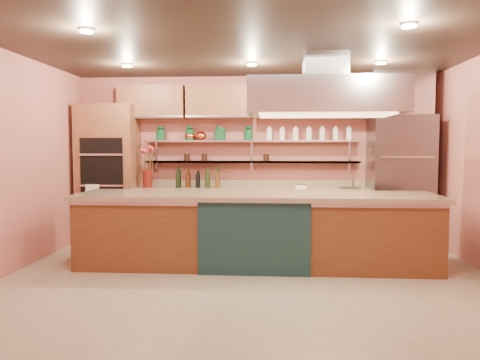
# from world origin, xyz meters

# --- Properties ---
(floor) EXTENTS (6.00, 5.00, 0.02)m
(floor) POSITION_xyz_m (0.00, 0.00, -0.01)
(floor) COLOR tan
(floor) RESTS_ON ground
(ceiling) EXTENTS (6.00, 5.00, 0.02)m
(ceiling) POSITION_xyz_m (0.00, 0.00, 2.80)
(ceiling) COLOR black
(ceiling) RESTS_ON wall_back
(wall_back) EXTENTS (6.00, 0.04, 2.80)m
(wall_back) POSITION_xyz_m (0.00, 2.50, 1.40)
(wall_back) COLOR #C3685C
(wall_back) RESTS_ON floor
(wall_front) EXTENTS (6.00, 0.04, 2.80)m
(wall_front) POSITION_xyz_m (0.00, -2.50, 1.40)
(wall_front) COLOR #C3685C
(wall_front) RESTS_ON floor
(wall_left) EXTENTS (0.04, 5.00, 2.80)m
(wall_left) POSITION_xyz_m (-3.00, 0.00, 1.40)
(wall_left) COLOR #C3685C
(wall_left) RESTS_ON floor
(oven_stack) EXTENTS (0.95, 0.64, 2.30)m
(oven_stack) POSITION_xyz_m (-2.45, 2.18, 1.15)
(oven_stack) COLOR brown
(oven_stack) RESTS_ON floor
(refrigerator) EXTENTS (0.95, 0.72, 2.10)m
(refrigerator) POSITION_xyz_m (2.35, 2.14, 1.05)
(refrigerator) COLOR slate
(refrigerator) RESTS_ON floor
(back_counter) EXTENTS (3.84, 0.64, 0.93)m
(back_counter) POSITION_xyz_m (-0.05, 2.20, 0.47)
(back_counter) COLOR tan
(back_counter) RESTS_ON floor
(wall_shelf_lower) EXTENTS (3.60, 0.26, 0.03)m
(wall_shelf_lower) POSITION_xyz_m (-0.05, 2.37, 1.35)
(wall_shelf_lower) COLOR silver
(wall_shelf_lower) RESTS_ON wall_back
(wall_shelf_upper) EXTENTS (3.60, 0.26, 0.03)m
(wall_shelf_upper) POSITION_xyz_m (-0.05, 2.37, 1.70)
(wall_shelf_upper) COLOR silver
(wall_shelf_upper) RESTS_ON wall_back
(upper_cabinets) EXTENTS (4.60, 0.36, 0.55)m
(upper_cabinets) POSITION_xyz_m (0.00, 2.32, 2.35)
(upper_cabinets) COLOR brown
(upper_cabinets) RESTS_ON wall_back
(range_hood) EXTENTS (2.00, 1.00, 0.45)m
(range_hood) POSITION_xyz_m (0.97, 0.71, 2.25)
(range_hood) COLOR silver
(range_hood) RESTS_ON ceiling
(ceiling_downlights) EXTENTS (4.00, 2.80, 0.02)m
(ceiling_downlights) POSITION_xyz_m (0.00, 0.20, 2.77)
(ceiling_downlights) COLOR #FFE5A5
(ceiling_downlights) RESTS_ON ceiling
(island) EXTENTS (4.70, 1.07, 0.98)m
(island) POSITION_xyz_m (0.07, 0.71, 0.49)
(island) COLOR brown
(island) RESTS_ON floor
(flower_vase) EXTENTS (0.17, 0.17, 0.30)m
(flower_vase) POSITION_xyz_m (-1.78, 2.15, 1.08)
(flower_vase) COLOR #60140E
(flower_vase) RESTS_ON back_counter
(oil_bottle_cluster) EXTENTS (0.81, 0.46, 0.25)m
(oil_bottle_cluster) POSITION_xyz_m (-0.93, 2.15, 1.06)
(oil_bottle_cluster) COLOR black
(oil_bottle_cluster) RESTS_ON back_counter
(kitchen_scale) EXTENTS (0.18, 0.14, 0.10)m
(kitchen_scale) POSITION_xyz_m (0.77, 2.15, 0.98)
(kitchen_scale) COLOR white
(kitchen_scale) RESTS_ON back_counter
(bar_faucet) EXTENTS (0.03, 0.03, 0.19)m
(bar_faucet) POSITION_xyz_m (1.63, 2.25, 1.03)
(bar_faucet) COLOR silver
(bar_faucet) RESTS_ON back_counter
(copper_kettle) EXTENTS (0.25, 0.25, 0.15)m
(copper_kettle) POSITION_xyz_m (-0.91, 2.37, 1.79)
(copper_kettle) COLOR #DA5C32
(copper_kettle) RESTS_ON wall_shelf_upper
(green_canister) EXTENTS (0.21, 0.21, 0.20)m
(green_canister) POSITION_xyz_m (-0.57, 2.37, 1.81)
(green_canister) COLOR #0E4320
(green_canister) RESTS_ON wall_shelf_upper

